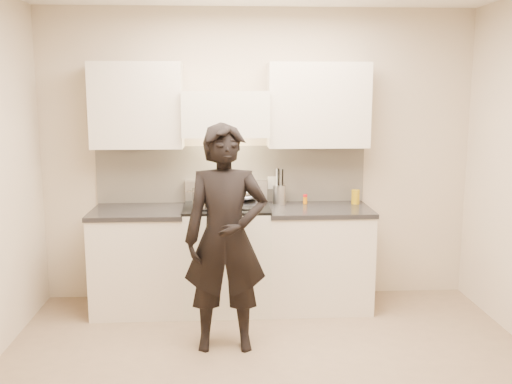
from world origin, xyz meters
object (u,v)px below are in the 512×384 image
counter_right (318,257)px  wok (244,192)px  stove (227,257)px  utensil_crock (279,193)px  person (226,239)px

counter_right → wok: bearing=167.8°
stove → utensil_crock: utensil_crock is taller
utensil_crock → person: (-0.50, -1.03, -0.16)m
counter_right → stove: bearing=-180.0°
wok → utensil_crock: (0.33, 0.05, -0.02)m
counter_right → person: (-0.84, -0.83, 0.40)m
counter_right → person: size_ratio=0.53×
utensil_crock → person: 1.15m
wok → person: 1.01m
utensil_crock → counter_right: bearing=-29.3°
stove → counter_right: size_ratio=1.04×
counter_right → person: bearing=-135.2°
counter_right → person: person is taller
stove → counter_right: 0.83m
wok → utensil_crock: bearing=7.9°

